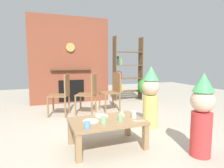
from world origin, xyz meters
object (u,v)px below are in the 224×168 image
at_px(paper_cup_near_left, 134,114).
at_px(paper_cup_center, 103,120).
at_px(birthday_cake_slice, 122,113).
at_px(dining_chair_right, 113,89).
at_px(bookshelf, 125,72).
at_px(paper_cup_far_left, 87,125).
at_px(potted_plant_tall, 146,87).
at_px(paper_plate_front, 102,116).
at_px(paper_plate_rear, 91,121).
at_px(child_in_pink, 151,96).
at_px(dining_chair_left, 63,92).
at_px(dining_chair_middle, 90,91).
at_px(child_with_cone_hat, 202,113).
at_px(coffee_table, 107,124).
at_px(paper_cup_near_right, 120,118).

height_order(paper_cup_near_left, paper_cup_center, paper_cup_near_left).
bearing_deg(birthday_cake_slice, dining_chair_right, 72.41).
relative_size(bookshelf, paper_cup_far_left, 22.03).
bearing_deg(potted_plant_tall, paper_cup_far_left, -131.93).
height_order(paper_cup_center, paper_plate_front, paper_cup_center).
bearing_deg(paper_plate_rear, child_in_pink, 20.02).
xyz_separation_m(dining_chair_left, dining_chair_middle, (0.57, -0.12, 0.00)).
distance_m(paper_plate_rear, dining_chair_right, 2.05).
distance_m(paper_cup_far_left, birthday_cake_slice, 0.70).
bearing_deg(dining_chair_middle, paper_cup_center, 110.06).
xyz_separation_m(bookshelf, paper_cup_far_left, (-1.99, -3.14, -0.43)).
relative_size(paper_cup_far_left, potted_plant_tall, 0.13).
relative_size(paper_cup_near_left, potted_plant_tall, 0.14).
bearing_deg(child_with_cone_hat, paper_plate_front, -6.35).
xyz_separation_m(paper_plate_front, birthday_cake_slice, (0.29, -0.06, 0.03)).
bearing_deg(bookshelf, dining_chair_middle, -139.85).
height_order(child_with_cone_hat, child_in_pink, child_in_pink).
xyz_separation_m(bookshelf, coffee_table, (-1.66, -2.90, -0.54)).
bearing_deg(paper_cup_near_left, birthday_cake_slice, 121.51).
bearing_deg(child_with_cone_hat, paper_cup_near_left, -11.10).
xyz_separation_m(dining_chair_left, potted_plant_tall, (2.48, 0.70, -0.10)).
height_order(paper_cup_near_right, dining_chair_left, dining_chair_left).
xyz_separation_m(paper_cup_far_left, child_with_cone_hat, (1.32, -0.43, 0.12)).
height_order(child_in_pink, dining_chair_right, child_in_pink).
bearing_deg(paper_cup_center, paper_plate_front, 75.79).
bearing_deg(dining_chair_left, paper_cup_near_left, 133.34).
height_order(birthday_cake_slice, potted_plant_tall, potted_plant_tall).
relative_size(dining_chair_left, potted_plant_tall, 1.33).
bearing_deg(paper_plate_rear, dining_chair_middle, 75.51).
height_order(paper_cup_center, child_with_cone_hat, child_with_cone_hat).
height_order(paper_plate_front, dining_chair_right, dining_chair_right).
distance_m(paper_cup_near_right, dining_chair_left, 1.97).
distance_m(birthday_cake_slice, potted_plant_tall, 3.02).
height_order(paper_plate_front, child_with_cone_hat, child_with_cone_hat).
bearing_deg(paper_cup_center, dining_chair_middle, 80.51).
distance_m(paper_cup_near_left, child_with_cone_hat, 0.87).
relative_size(paper_cup_near_right, paper_plate_front, 0.45).
distance_m(paper_cup_center, dining_chair_left, 1.94).
relative_size(paper_cup_near_right, dining_chair_middle, 0.09).
distance_m(coffee_table, child_in_pink, 1.10).
bearing_deg(paper_cup_near_right, paper_plate_rear, 163.24).
xyz_separation_m(paper_cup_center, paper_cup_far_left, (-0.24, -0.12, -0.00)).
xyz_separation_m(paper_cup_near_left, potted_plant_tall, (1.74, 2.56, -0.02)).
distance_m(paper_plate_front, potted_plant_tall, 3.15).
relative_size(paper_plate_front, dining_chair_left, 0.21).
xyz_separation_m(paper_cup_center, dining_chair_left, (-0.26, 1.92, 0.08)).
distance_m(paper_cup_near_left, potted_plant_tall, 3.10).
xyz_separation_m(coffee_table, paper_cup_near_left, (0.38, -0.06, 0.11)).
bearing_deg(paper_cup_near_right, dining_chair_right, 71.08).
xyz_separation_m(coffee_table, child_with_cone_hat, (0.99, -0.67, 0.23)).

